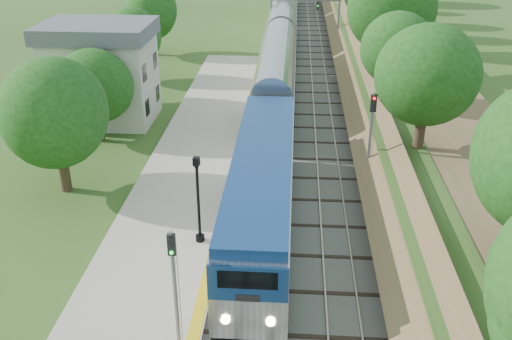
# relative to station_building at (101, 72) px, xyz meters

# --- Properties ---
(trackbed) EXTENTS (9.50, 170.00, 0.28)m
(trackbed) POSITION_rel_station_building_xyz_m (16.00, 30.00, -4.02)
(trackbed) COLOR #4C4944
(trackbed) RESTS_ON ground
(platform) EXTENTS (6.40, 68.00, 0.38)m
(platform) POSITION_rel_station_building_xyz_m (8.80, -14.00, -3.90)
(platform) COLOR #AFA38D
(platform) RESTS_ON ground
(yellow_stripe) EXTENTS (0.55, 68.00, 0.01)m
(yellow_stripe) POSITION_rel_station_building_xyz_m (11.65, -14.00, -3.70)
(yellow_stripe) COLOR gold
(yellow_stripe) RESTS_ON platform
(embankment) EXTENTS (10.64, 170.00, 11.70)m
(embankment) POSITION_rel_station_building_xyz_m (24.35, 30.00, -2.14)
(embankment) COLOR brown
(embankment) RESTS_ON ground
(station_building) EXTENTS (8.60, 6.60, 8.00)m
(station_building) POSITION_rel_station_building_xyz_m (0.00, 0.00, 0.00)
(station_building) COLOR beige
(station_building) RESTS_ON ground
(signal_gantry) EXTENTS (8.40, 0.38, 6.20)m
(signal_gantry) POSITION_rel_station_building_xyz_m (16.47, 24.99, 0.73)
(signal_gantry) COLOR slate
(signal_gantry) RESTS_ON ground
(trees_behind_platform) EXTENTS (7.82, 53.32, 7.21)m
(trees_behind_platform) POSITION_rel_station_building_xyz_m (2.83, -9.33, 0.44)
(trees_behind_platform) COLOR #332316
(trees_behind_platform) RESTS_ON ground
(lamppost_far) EXTENTS (0.48, 0.48, 4.87)m
(lamppost_far) POSITION_rel_station_building_xyz_m (10.78, -18.32, -1.54)
(lamppost_far) COLOR black
(lamppost_far) RESTS_ON platform
(signal_platform) EXTENTS (0.31, 0.25, 5.29)m
(signal_platform) POSITION_rel_station_building_xyz_m (11.10, -25.89, -0.46)
(signal_platform) COLOR slate
(signal_platform) RESTS_ON platform
(signal_farside) EXTENTS (0.36, 0.28, 6.48)m
(signal_farside) POSITION_rel_station_building_xyz_m (20.20, -11.61, -0.01)
(signal_farside) COLOR slate
(signal_farside) RESTS_ON ground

